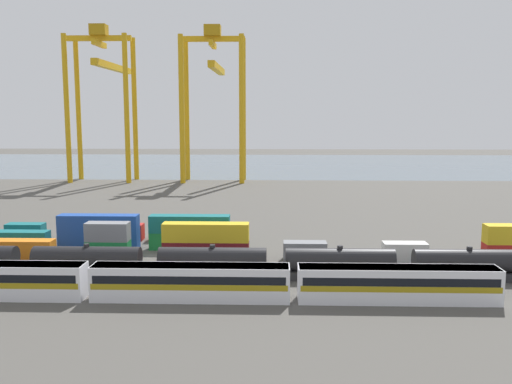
# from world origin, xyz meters

# --- Properties ---
(ground_plane) EXTENTS (420.00, 420.00, 0.00)m
(ground_plane) POSITION_xyz_m (0.00, 40.00, 0.00)
(ground_plane) COLOR #4C4944
(harbour_water) EXTENTS (400.00, 110.00, 0.01)m
(harbour_water) POSITION_xyz_m (0.00, 148.77, 0.00)
(harbour_water) COLOR slate
(harbour_water) RESTS_ON ground_plane
(passenger_train) EXTENTS (67.09, 3.14, 3.90)m
(passenger_train) POSITION_xyz_m (8.00, -18.97, 2.14)
(passenger_train) COLOR silver
(passenger_train) RESTS_ON ground_plane
(freight_tank_row) EXTENTS (76.72, 2.77, 4.23)m
(freight_tank_row) POSITION_xyz_m (9.51, -10.64, 1.98)
(freight_tank_row) COLOR #232326
(freight_tank_row) RESTS_ON ground_plane
(shipping_container_2) EXTENTS (12.10, 2.44, 2.60)m
(shipping_container_2) POSITION_xyz_m (-20.22, -1.71, 1.30)
(shipping_container_2) COLOR orange
(shipping_container_2) RESTS_ON ground_plane
(shipping_container_3) EXTENTS (6.04, 2.44, 2.60)m
(shipping_container_3) POSITION_xyz_m (-6.31, -1.71, 1.30)
(shipping_container_3) COLOR #197538
(shipping_container_3) RESTS_ON ground_plane
(shipping_container_4) EXTENTS (6.04, 2.44, 2.60)m
(shipping_container_4) POSITION_xyz_m (-6.31, -1.71, 3.90)
(shipping_container_4) COLOR slate
(shipping_container_4) RESTS_ON shipping_container_3
(shipping_container_5) EXTENTS (12.10, 2.44, 2.60)m
(shipping_container_5) POSITION_xyz_m (7.61, -1.71, 1.30)
(shipping_container_5) COLOR maroon
(shipping_container_5) RESTS_ON ground_plane
(shipping_container_6) EXTENTS (12.10, 2.44, 2.60)m
(shipping_container_6) POSITION_xyz_m (7.61, -1.71, 3.90)
(shipping_container_6) COLOR gold
(shipping_container_6) RESTS_ON shipping_container_5
(shipping_container_7) EXTENTS (6.04, 2.44, 2.60)m
(shipping_container_7) POSITION_xyz_m (21.53, -1.71, 1.30)
(shipping_container_7) COLOR slate
(shipping_container_7) RESTS_ON ground_plane
(shipping_container_8) EXTENTS (6.04, 2.44, 2.60)m
(shipping_container_8) POSITION_xyz_m (35.44, -1.71, 1.30)
(shipping_container_8) COLOR silver
(shipping_container_8) RESTS_ON ground_plane
(shipping_container_9) EXTENTS (6.04, 2.44, 2.60)m
(shipping_container_9) POSITION_xyz_m (49.36, -1.71, 1.30)
(shipping_container_9) COLOR #AD211C
(shipping_container_9) RESTS_ON ground_plane
(shipping_container_10) EXTENTS (6.04, 2.44, 2.60)m
(shipping_container_10) POSITION_xyz_m (49.36, -1.71, 3.90)
(shipping_container_10) COLOR gold
(shipping_container_10) RESTS_ON shipping_container_9
(shipping_container_12) EXTENTS (12.10, 2.44, 2.60)m
(shipping_container_12) POSITION_xyz_m (-23.39, 4.23, 1.30)
(shipping_container_12) COLOR #146066
(shipping_container_12) RESTS_ON ground_plane
(shipping_container_13) EXTENTS (12.10, 2.44, 2.60)m
(shipping_container_13) POSITION_xyz_m (-9.47, 4.23, 1.30)
(shipping_container_13) COLOR #1C4299
(shipping_container_13) RESTS_ON ground_plane
(shipping_container_14) EXTENTS (12.10, 2.44, 2.60)m
(shipping_container_14) POSITION_xyz_m (-9.47, 4.23, 3.90)
(shipping_container_14) COLOR #1C4299
(shipping_container_14) RESTS_ON shipping_container_13
(shipping_container_15) EXTENTS (12.10, 2.44, 2.60)m
(shipping_container_15) POSITION_xyz_m (4.45, 4.23, 1.30)
(shipping_container_15) COLOR #197538
(shipping_container_15) RESTS_ON ground_plane
(shipping_container_16) EXTENTS (12.10, 2.44, 2.60)m
(shipping_container_16) POSITION_xyz_m (4.45, 4.23, 3.90)
(shipping_container_16) COLOR #146066
(shipping_container_16) RESTS_ON shipping_container_15
(shipping_container_18) EXTENTS (6.04, 2.44, 2.60)m
(shipping_container_18) POSITION_xyz_m (-23.49, 10.16, 1.30)
(shipping_container_18) COLOR #146066
(shipping_container_18) RESTS_ON ground_plane
(shipping_container_19) EXTENTS (12.10, 2.44, 2.60)m
(shipping_container_19) POSITION_xyz_m (-10.15, 10.16, 1.30)
(shipping_container_19) COLOR #AD211C
(shipping_container_19) RESTS_ON ground_plane
(shipping_container_20) EXTENTS (12.10, 2.44, 2.60)m
(shipping_container_20) POSITION_xyz_m (3.20, 10.16, 1.30)
(shipping_container_20) COLOR gold
(shipping_container_20) RESTS_ON ground_plane
(gantry_crane_west) EXTENTS (19.31, 38.69, 46.71)m
(gantry_crane_west) POSITION_xyz_m (-34.87, 93.52, 28.89)
(gantry_crane_west) COLOR gold
(gantry_crane_west) RESTS_ON ground_plane
(gantry_crane_central) EXTENTS (19.18, 35.03, 46.38)m
(gantry_crane_central) POSITION_xyz_m (-1.00, 92.97, 28.44)
(gantry_crane_central) COLOR gold
(gantry_crane_central) RESTS_ON ground_plane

